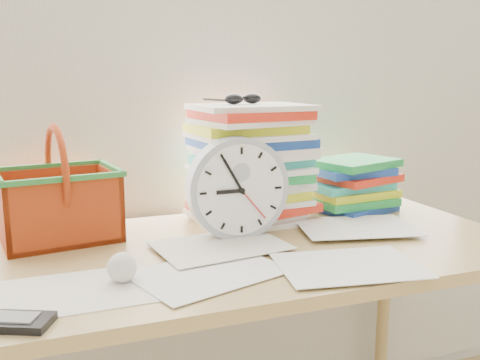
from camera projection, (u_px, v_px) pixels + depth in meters
name	position (u px, v px, depth m)	size (l,w,h in m)	color
curtain	(199.00, 30.00, 1.58)	(2.40, 0.01, 2.50)	silver
desk	(245.00, 272.00, 1.35)	(1.40, 0.70, 0.75)	tan
paper_stack	(250.00, 164.00, 1.52)	(0.34, 0.28, 0.34)	white
clock	(237.00, 188.00, 1.37)	(0.26, 0.26, 0.05)	#A2A7AF
sunglasses	(243.00, 99.00, 1.50)	(0.14, 0.12, 0.03)	black
book_stack	(353.00, 185.00, 1.66)	(0.27, 0.21, 0.16)	white
basket	(58.00, 184.00, 1.35)	(0.29, 0.23, 0.29)	#BA3E12
crumpled_ball	(122.00, 267.00, 1.09)	(0.06, 0.06, 0.06)	white
calculator	(9.00, 322.00, 0.90)	(0.14, 0.07, 0.01)	black
scattered_papers	(245.00, 242.00, 1.34)	(1.26, 0.42, 0.02)	white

